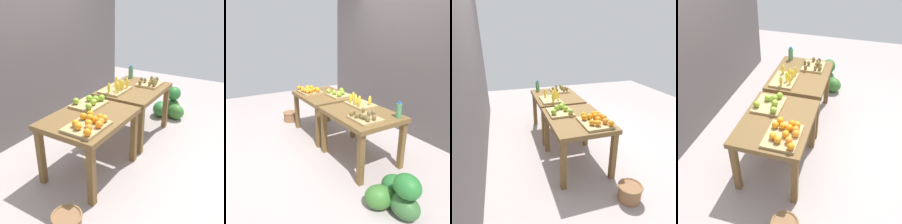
# 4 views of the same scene
# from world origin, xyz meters

# --- Properties ---
(ground_plane) EXTENTS (8.00, 8.00, 0.00)m
(ground_plane) POSITION_xyz_m (0.00, 0.00, 0.00)
(ground_plane) COLOR #AA9D9A
(back_wall) EXTENTS (4.40, 0.12, 3.00)m
(back_wall) POSITION_xyz_m (0.00, 1.35, 1.50)
(back_wall) COLOR #5F5758
(back_wall) RESTS_ON ground_plane
(display_table_left) EXTENTS (1.04, 0.80, 0.74)m
(display_table_left) POSITION_xyz_m (-0.56, 0.00, 0.63)
(display_table_left) COLOR brown
(display_table_left) RESTS_ON ground_plane
(display_table_right) EXTENTS (1.04, 0.80, 0.74)m
(display_table_right) POSITION_xyz_m (0.56, 0.00, 0.63)
(display_table_right) COLOR brown
(display_table_right) RESTS_ON ground_plane
(orange_bin) EXTENTS (0.46, 0.37, 0.11)m
(orange_bin) POSITION_xyz_m (-0.80, -0.17, 0.78)
(orange_bin) COLOR tan
(orange_bin) RESTS_ON display_table_left
(apple_bin) EXTENTS (0.42, 0.35, 0.11)m
(apple_bin) POSITION_xyz_m (-0.31, 0.16, 0.78)
(apple_bin) COLOR tan
(apple_bin) RESTS_ON display_table_left
(banana_crate) EXTENTS (0.44, 0.32, 0.17)m
(banana_crate) POSITION_xyz_m (0.31, 0.15, 0.78)
(banana_crate) COLOR tan
(banana_crate) RESTS_ON display_table_right
(kiwi_bin) EXTENTS (0.36, 0.33, 0.10)m
(kiwi_bin) POSITION_xyz_m (0.81, -0.14, 0.77)
(kiwi_bin) COLOR tan
(kiwi_bin) RESTS_ON display_table_right
(water_bottle) EXTENTS (0.07, 0.07, 0.21)m
(water_bottle) POSITION_xyz_m (0.98, 0.27, 0.84)
(water_bottle) COLOR #4C8C59
(water_bottle) RESTS_ON display_table_right
(watermelon_pile) EXTENTS (0.63, 0.63, 0.48)m
(watermelon_pile) POSITION_xyz_m (1.52, -0.25, 0.18)
(watermelon_pile) COLOR #356331
(watermelon_pile) RESTS_ON ground_plane
(wicker_basket) EXTENTS (0.29, 0.29, 0.20)m
(wicker_basket) POSITION_xyz_m (-1.43, -0.35, 0.11)
(wicker_basket) COLOR #8E623F
(wicker_basket) RESTS_ON ground_plane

